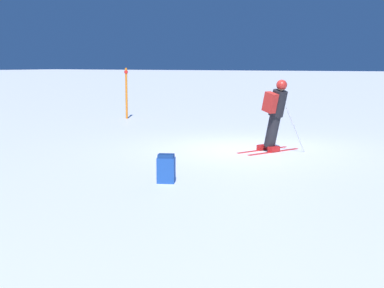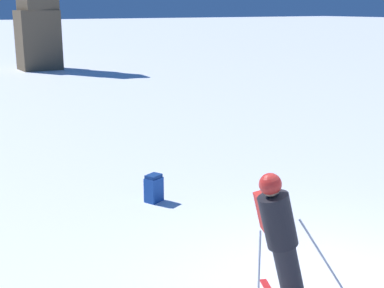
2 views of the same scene
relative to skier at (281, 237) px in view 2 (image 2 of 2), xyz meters
name	(u,v)px [view 2 (image 2 of 2)]	position (x,y,z in m)	size (l,w,h in m)	color
skier	(281,237)	(0.00, 0.00, 0.00)	(1.33, 1.65, 1.71)	red
spare_backpack	(154,188)	(0.48, 3.94, -0.69)	(0.36, 0.32, 0.50)	#194293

